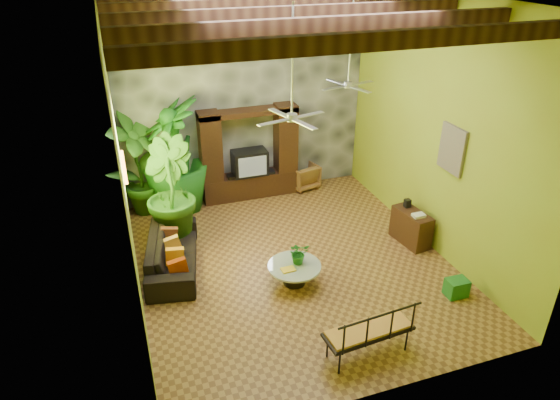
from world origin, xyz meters
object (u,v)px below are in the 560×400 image
object	(u,v)px
ceiling_fan_back	(349,75)
green_bin	(456,288)
entertainment_center	(249,160)
tall_plant_a	(138,165)
wicker_armchair	(303,176)
tall_plant_c	(175,155)
coffee_table	(294,272)
tall_plant_b	(168,192)
iron_bench	(371,330)
side_console	(411,227)
sofa	(173,252)
ceiling_fan_front	(292,105)

from	to	relation	value
ceiling_fan_back	green_bin	xyz separation A→B (m)	(0.87, -3.17, -3.23)
entertainment_center	tall_plant_a	world-z (taller)	tall_plant_a
wicker_armchair	tall_plant_a	size ratio (longest dim) A/B	0.28
tall_plant_c	ceiling_fan_back	bearing A→B (deg)	-28.92
coffee_table	tall_plant_c	bearing A→B (deg)	112.97
tall_plant_b	tall_plant_a	bearing A→B (deg)	108.92
wicker_armchair	iron_bench	bearing A→B (deg)	65.31
entertainment_center	wicker_armchair	xyz separation A→B (m)	(1.44, 0.01, -0.64)
tall_plant_c	side_console	xyz separation A→B (m)	(4.44, -3.18, -1.00)
ceiling_fan_back	tall_plant_c	bearing A→B (deg)	151.08
sofa	side_console	size ratio (longest dim) A/B	2.53
sofa	tall_plant_b	world-z (taller)	tall_plant_b
ceiling_fan_front	iron_bench	world-z (taller)	ceiling_fan_front
entertainment_center	iron_bench	xyz separation A→B (m)	(0.24, -5.96, -0.42)
ceiling_fan_front	tall_plant_a	size ratio (longest dim) A/B	0.75
sofa	iron_bench	world-z (taller)	iron_bench
sofa	side_console	world-z (taller)	side_console
ceiling_fan_front	green_bin	xyz separation A→B (m)	(2.67, -1.57, -3.23)
ceiling_fan_back	iron_bench	bearing A→B (deg)	-108.71
ceiling_fan_back	tall_plant_b	world-z (taller)	ceiling_fan_back
ceiling_fan_back	tall_plant_b	distance (m)	4.41
tall_plant_b	iron_bench	bearing A→B (deg)	-61.82
tall_plant_c	iron_bench	size ratio (longest dim) A/B	1.87
tall_plant_b	iron_bench	distance (m)	5.12
tall_plant_b	ceiling_fan_front	bearing A→B (deg)	-46.45
tall_plant_b	coffee_table	world-z (taller)	tall_plant_b
tall_plant_b	iron_bench	size ratio (longest dim) A/B	1.58
tall_plant_b	green_bin	size ratio (longest dim) A/B	5.97
coffee_table	side_console	size ratio (longest dim) A/B	1.10
tall_plant_a	ceiling_fan_front	bearing A→B (deg)	-54.89
sofa	side_console	distance (m)	5.00
entertainment_center	ceiling_fan_back	bearing A→B (deg)	-50.43
tall_plant_a	coffee_table	bearing A→B (deg)	-56.90
tall_plant_a	green_bin	xyz separation A→B (m)	(5.12, -5.05, -1.08)
tall_plant_a	tall_plant_c	size ratio (longest dim) A/B	0.91
tall_plant_b	tall_plant_c	size ratio (longest dim) A/B	0.84
ceiling_fan_back	iron_bench	size ratio (longest dim) A/B	1.28
entertainment_center	wicker_armchair	world-z (taller)	entertainment_center
ceiling_fan_front	iron_bench	distance (m)	3.77
tall_plant_b	side_console	size ratio (longest dim) A/B	2.52
coffee_table	ceiling_fan_front	bearing A→B (deg)	87.94
wicker_armchair	tall_plant_a	world-z (taller)	tall_plant_a
sofa	green_bin	bearing A→B (deg)	-107.68
ceiling_fan_back	wicker_armchair	size ratio (longest dim) A/B	2.62
sofa	coffee_table	size ratio (longest dim) A/B	2.30
wicker_armchair	side_console	bearing A→B (deg)	97.10
side_console	green_bin	world-z (taller)	side_console
iron_bench	tall_plant_b	bearing A→B (deg)	113.44
wicker_armchair	coffee_table	distance (m)	4.15
wicker_armchair	tall_plant_a	bearing A→B (deg)	-12.43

